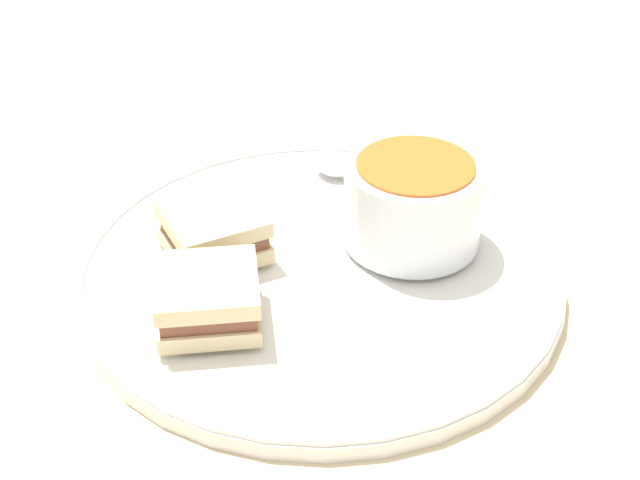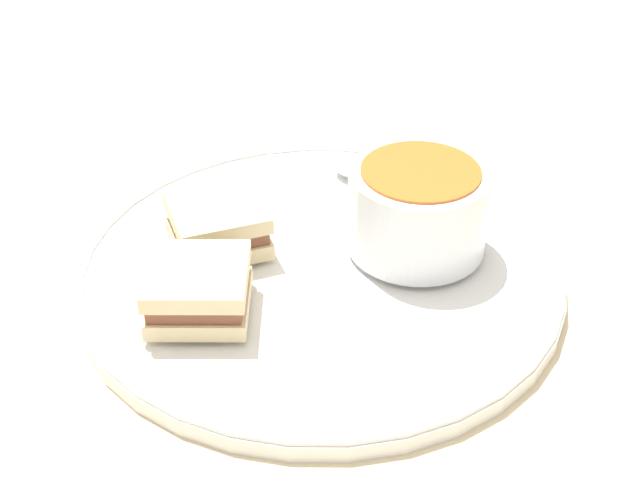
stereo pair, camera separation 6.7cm
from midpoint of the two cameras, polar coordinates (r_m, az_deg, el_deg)
ground_plane at (r=0.69m, az=2.78°, el=-2.55°), size 2.40×2.40×0.00m
plate at (r=0.69m, az=2.80°, el=-1.96°), size 0.37×0.37×0.02m
soup_bowl at (r=0.69m, az=9.09°, el=1.91°), size 0.11×0.11×0.07m
spoon at (r=0.79m, az=4.96°, el=4.16°), size 0.09×0.10×0.01m
sandwich_half_near at (r=0.69m, az=-3.82°, el=0.90°), size 0.09×0.09×0.04m
sandwich_half_far at (r=0.63m, az=-4.77°, el=-3.28°), size 0.08×0.08×0.04m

